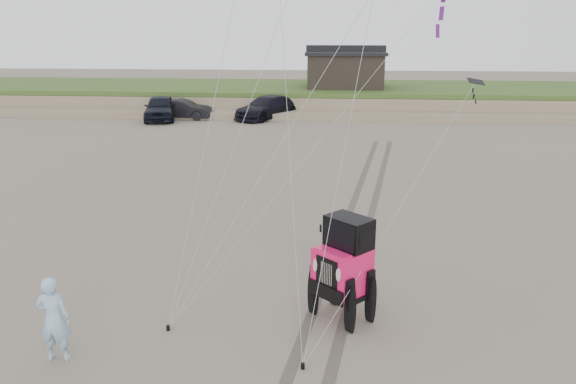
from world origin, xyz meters
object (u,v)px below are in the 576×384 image
jeep (342,279)px  man (54,319)px  truck_a (160,108)px  truck_b (182,109)px  truck_c (267,107)px  cabin (345,68)px

jeep → man: 6.12m
truck_a → truck_b: (1.48, 0.53, -0.17)m
man → jeep: bearing=-163.4°
truck_b → man: 31.26m
truck_b → jeep: bearing=-156.1°
truck_c → truck_b: bearing=-141.1°
truck_b → man: man is taller
cabin → man: bearing=-99.6°
jeep → truck_b: bearing=154.5°
jeep → truck_a: bearing=157.4°
truck_b → jeep: size_ratio=0.83×
cabin → truck_b: 13.95m
truck_b → truck_c: bearing=-81.6°
jeep → man: size_ratio=2.86×
truck_b → truck_c: size_ratio=0.77×
cabin → man: (-6.32, -37.55, -2.33)m
truck_b → man: bearing=-167.3°
truck_a → man: man is taller
truck_a → jeep: size_ratio=1.00×
truck_c → jeep: bearing=-47.1°
cabin → truck_c: size_ratio=1.13×
truck_c → man: size_ratio=3.11×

